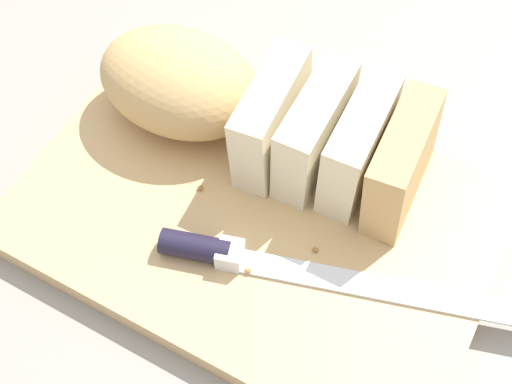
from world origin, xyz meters
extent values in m
plane|color=gray|center=(0.00, 0.00, 0.00)|extent=(3.00, 3.00, 0.00)
cube|color=tan|center=(0.00, 0.00, 0.01)|extent=(0.40, 0.28, 0.02)
ellipsoid|color=tan|center=(-0.11, 0.06, 0.06)|extent=(0.16, 0.12, 0.08)
cube|color=beige|center=(-0.02, 0.06, 0.06)|extent=(0.05, 0.11, 0.08)
cube|color=beige|center=(0.01, 0.07, 0.06)|extent=(0.04, 0.10, 0.08)
cube|color=beige|center=(0.05, 0.08, 0.06)|extent=(0.04, 0.11, 0.08)
cube|color=tan|center=(0.09, 0.08, 0.06)|extent=(0.05, 0.11, 0.08)
cube|color=silver|center=(0.12, -0.01, 0.02)|extent=(0.23, 0.10, 0.00)
cylinder|color=black|center=(-0.02, -0.06, 0.03)|extent=(0.06, 0.04, 0.02)
cube|color=silver|center=(0.01, -0.05, 0.03)|extent=(0.03, 0.03, 0.02)
sphere|color=#A8753D|center=(-0.04, 0.05, 0.03)|extent=(0.01, 0.01, 0.01)
sphere|color=#A8753D|center=(0.06, -0.01, 0.02)|extent=(0.00, 0.00, 0.00)
sphere|color=#A8753D|center=(0.02, -0.05, 0.03)|extent=(0.01, 0.01, 0.01)
sphere|color=#A8753D|center=(-0.05, -0.01, 0.02)|extent=(0.00, 0.00, 0.00)
camera|label=1|loc=(0.15, -0.25, 0.51)|focal=48.23mm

